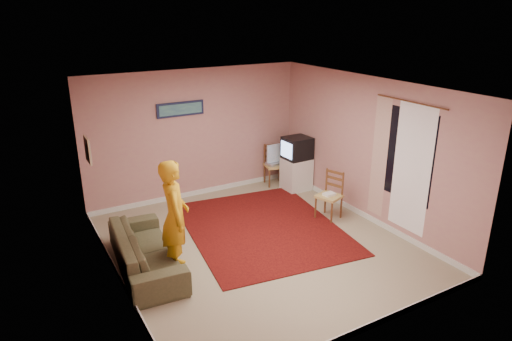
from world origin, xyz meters
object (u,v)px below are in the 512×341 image
sofa (146,250)px  person (175,217)px  crt_tv (297,148)px  chair_b (329,191)px  chair_a (275,161)px  tv_cabinet (296,174)px

sofa → person: size_ratio=1.18×
crt_tv → chair_b: size_ratio=1.09×
chair_a → chair_b: (-0.05, -1.96, 0.00)m
tv_cabinet → chair_a: chair_a is taller
crt_tv → chair_b: crt_tv is taller
tv_cabinet → chair_b: chair_b is taller
sofa → person: person is taller
chair_b → person: bearing=-104.4°
tv_cabinet → crt_tv: 0.58m
crt_tv → person: size_ratio=0.32×
chair_b → chair_a: bearing=159.1°
chair_b → person: (-3.04, -0.26, 0.31)m
tv_cabinet → crt_tv: (-0.01, -0.00, 0.58)m
tv_cabinet → sofa: 4.04m
sofa → person: bearing=-116.8°
crt_tv → tv_cabinet: bearing=0.0°
chair_b → person: size_ratio=0.30×
chair_a → person: person is taller
crt_tv → chair_a: crt_tv is taller
sofa → chair_a: bearing=-55.5°
tv_cabinet → person: person is taller
tv_cabinet → chair_a: 0.57m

